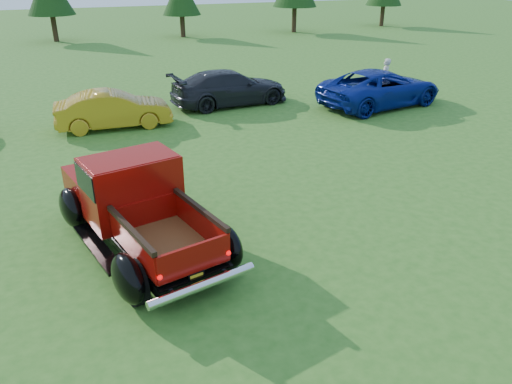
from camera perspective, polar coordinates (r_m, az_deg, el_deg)
ground at (r=10.45m, az=-1.22°, el=-5.13°), size 120.00×120.00×0.00m
pickup_truck at (r=10.24m, az=-13.85°, el=-1.08°), size 3.22×5.20×1.82m
show_car_yellow at (r=17.87m, az=-15.99°, el=9.05°), size 3.88×1.47×1.26m
show_car_grey at (r=20.16m, az=-3.02°, el=11.83°), size 4.85×2.35×1.36m
show_car_blue at (r=20.54m, az=14.06°, el=11.47°), size 5.47×3.28×1.42m
spectator at (r=22.05m, az=14.50°, el=12.53°), size 0.68×0.66×1.58m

